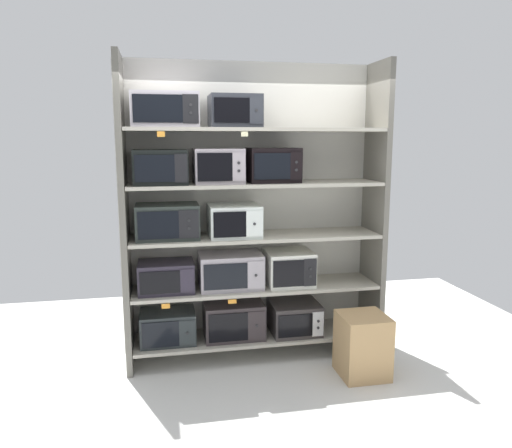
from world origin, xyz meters
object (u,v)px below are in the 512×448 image
microwave_4 (231,271)px  shipping_carton (363,345)px  microwave_11 (165,110)px  microwave_1 (234,320)px  microwave_10 (273,165)px  microwave_9 (218,166)px  microwave_2 (294,317)px  microwave_5 (289,268)px  microwave_0 (168,327)px  microwave_3 (166,276)px  microwave_12 (235,111)px  microwave_7 (234,220)px  microwave_8 (160,167)px  microwave_6 (167,221)px

microwave_4 → shipping_carton: size_ratio=1.05×
microwave_11 → microwave_1: bearing=-0.0°
microwave_10 → microwave_9: bearing=-180.0°
microwave_10 → microwave_2: bearing=0.0°
microwave_10 → microwave_11: microwave_11 is taller
microwave_4 → microwave_9: 0.94m
microwave_4 → microwave_5: microwave_4 is taller
microwave_0 → microwave_9: size_ratio=1.15×
microwave_0 → shipping_carton: (1.62, -0.56, -0.07)m
microwave_3 → microwave_5: bearing=-0.0°
microwave_3 → microwave_12: size_ratio=1.11×
microwave_11 → microwave_9: bearing=-0.0°
microwave_0 → microwave_1: (0.60, 0.00, 0.02)m
microwave_7 → microwave_9: 0.50m
microwave_2 → microwave_11: microwave_11 is taller
microwave_5 → microwave_9: microwave_9 is taller
microwave_1 → microwave_9: 1.41m
microwave_5 → microwave_11: microwave_11 is taller
microwave_3 → microwave_12: microwave_12 is taller
microwave_1 → microwave_7: 0.92m
microwave_3 → microwave_8: 0.96m
microwave_3 → shipping_carton: (1.62, -0.56, -0.54)m
microwave_2 → microwave_6: (-1.15, -0.00, 0.95)m
microwave_11 → microwave_8: bearing=179.9°
microwave_2 → microwave_7: microwave_7 is taller
microwave_0 → microwave_8: 1.42m
microwave_6 → microwave_8: 0.47m
microwave_1 → microwave_9: (-0.12, -0.00, 1.41)m
microwave_8 → microwave_6: bearing=-0.1°
microwave_3 → microwave_5: (1.11, -0.00, 0.02)m
microwave_4 → microwave_8: size_ratio=1.25×
microwave_6 → shipping_carton: microwave_6 is taller
microwave_3 → shipping_carton: microwave_3 is taller
microwave_0 → microwave_8: size_ratio=1.08×
microwave_1 → microwave_4: (-0.02, 0.00, 0.47)m
shipping_carton → microwave_11: bearing=160.5°
microwave_8 → microwave_9: bearing=-0.0°
microwave_1 → microwave_12: 1.87m
microwave_4 → microwave_11: (-0.54, -0.00, 1.41)m
microwave_5 → microwave_7: 0.68m
microwave_0 → shipping_carton: size_ratio=0.90×
microwave_5 → microwave_12: (-0.49, 0.00, 1.40)m
microwave_0 → microwave_1: microwave_1 is taller
microwave_2 → microwave_12: (-0.55, 0.00, 1.89)m
microwave_6 → microwave_7: 0.58m
microwave_4 → shipping_carton: 1.31m
microwave_0 → microwave_11: size_ratio=0.88×
microwave_9 → microwave_12: size_ratio=0.97×
microwave_1 → microwave_8: (-0.61, 0.00, 1.40)m
microwave_1 → shipping_carton: (1.02, -0.56, -0.09)m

